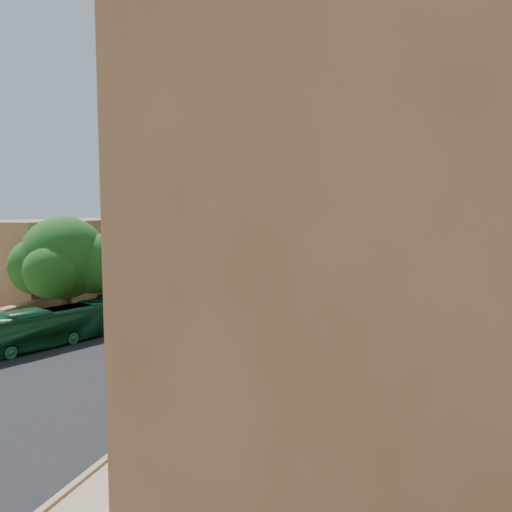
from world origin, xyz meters
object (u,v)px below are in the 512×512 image
Objects in this scene: bus_cream_east at (315,274)px; car_cream at (298,284)px; car_white_b at (294,275)px; car_blue_b at (299,261)px; church at (330,209)px; street_tree_c at (211,251)px; street_tree_b at (172,261)px; pedestrian_c at (298,312)px; bus_green_south at (40,329)px; bus_red_east at (262,303)px; car_blue_a at (207,297)px; pedestrian_a at (299,319)px; bus_green_north at (117,305)px; ficus_tree at (65,260)px; street_tree_d at (239,247)px; car_dkblue at (260,266)px; street_tree_a at (115,273)px; streetlamp at (153,314)px; olive_pickup at (304,289)px; pedestrian_b at (249,399)px; red_truck at (209,303)px; car_white_a at (234,278)px.

bus_cream_east is 1.99× the size of car_cream.
car_blue_b reaches higher than car_white_b.
street_tree_c is (-10.00, -42.61, -6.03)m from church.
street_tree_b is 22.96m from pedestrian_c.
bus_red_east reaches higher than bus_green_south.
pedestrian_a reaches higher than car_blue_a.
bus_cream_east reaches higher than bus_green_north.
ficus_tree is 8.23m from bus_green_south.
bus_green_north is 30.42m from car_white_b.
street_tree_d is 10.91m from car_blue_b.
street_tree_b is 1.06× the size of car_dkblue.
street_tree_d is at bearing -52.31° from bus_red_east.
car_dkblue is 2.72× the size of pedestrian_c.
street_tree_a is (-0.58, 7.99, -2.07)m from ficus_tree.
street_tree_d is at bearing 90.76° from ficus_tree.
streetlamp is at bearing 73.93° from car_white_b.
bus_green_south is 1.10× the size of bus_green_north.
pedestrian_a is at bearing -41.74° from car_blue_a.
street_tree_b is 40.17m from streetlamp.
bus_green_south is 0.91× the size of bus_red_east.
car_blue_a is at bearing -141.21° from olive_pickup.
streetlamp is 2.18× the size of car_blue_b.
ficus_tree is 14.88m from car_blue_a.
pedestrian_a is 1.04× the size of pedestrian_b.
bus_red_east is (12.03, 3.67, 0.27)m from bus_green_north.
red_truck is at bearing 28.22° from ficus_tree.
bus_red_east is at bearing 11.66° from pedestrian_b.
church is 9.61× the size of car_blue_b.
pedestrian_a is at bearing -79.09° from olive_pickup.
car_blue_b is at bearing 80.33° from ficus_tree.
pedestrian_c is at bearing 87.77° from streetlamp.
pedestrian_a is (3.99, -3.30, -0.50)m from bus_red_east.
pedestrian_c is at bearing -79.81° from car_blue_b.
pedestrian_a is at bearing 13.89° from pedestrian_c.
church is 19.18× the size of pedestrian_b.
car_white_b is at bearing -86.91° from church.
red_truck is (10.38, 5.57, -3.94)m from ficus_tree.
church is at bearing 71.91° from street_tree_d.
olive_pickup is at bearing -83.34° from church.
ficus_tree is at bearing 9.86° from pedestrian_a.
street_tree_c reaches higher than bus_green_north.
car_white_a is at bearing 104.76° from red_truck.
streetlamp is at bearing -43.04° from ficus_tree.
car_cream is 1.35× the size of car_blue_b.
red_truck is 1.66× the size of car_white_a.
pedestrian_c is at bearing -35.41° from street_tree_b.
pedestrian_c is at bearing -161.43° from bus_red_east.
car_dkblue is at bearing 77.42° from bus_green_north.
bus_green_south is at bearing 62.84° from bus_red_east.
red_truck is at bearing 24.29° from pedestrian_b.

